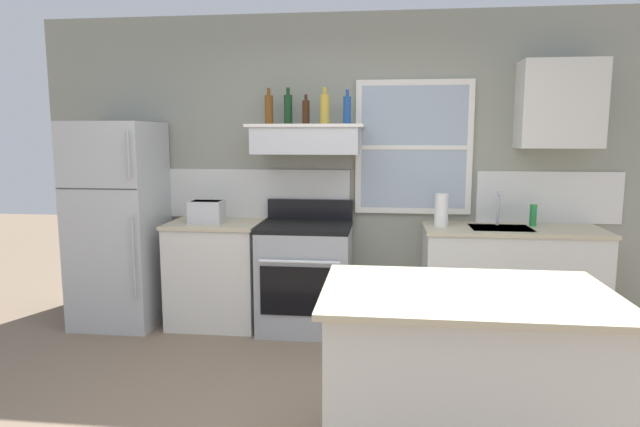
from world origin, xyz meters
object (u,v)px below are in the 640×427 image
Objects in this scene: bottle_brown_stout at (306,112)px; bottle_amber_wine at (269,109)px; paper_towel_roll at (441,210)px; dish_soap_bottle at (533,215)px; kitchen_island at (464,379)px; toaster at (207,211)px; stove_range at (306,276)px; refrigerator at (119,224)px; bottle_blue_liqueur at (347,110)px; bottle_champagne_gold_foil at (325,109)px; bottle_dark_green_wine at (288,109)px.

bottle_amber_wine is at bearing 173.23° from bottle_brown_stout.
paper_towel_roll is 1.50× the size of dish_soap_bottle.
bottle_brown_stout is at bearing 118.45° from kitchen_island.
paper_towel_roll is 0.19× the size of kitchen_island.
toaster is 1.01m from stove_range.
refrigerator is 1.70m from stove_range.
bottle_blue_liqueur is 1.14m from paper_towel_roll.
paper_towel_roll is (1.12, 0.04, 0.58)m from stove_range.
bottle_brown_stout is at bearing 162.44° from bottle_champagne_gold_foil.
bottle_brown_stout is 2.07m from dish_soap_bottle.
bottle_dark_green_wine is 2.75m from kitchen_island.
bottle_amber_wine is 1.70× the size of dish_soap_bottle.
kitchen_island is (-0.82, -2.00, -0.54)m from dish_soap_bottle.
bottle_champagne_gold_foil is (1.81, 0.08, 0.99)m from refrigerator.
bottle_dark_green_wine reaches higher than refrigerator.
bottle_blue_liqueur is 2.54m from kitchen_island.
toaster is at bearing -178.99° from stove_range.
dish_soap_bottle is at bearing -0.38° from bottle_dark_green_wine.
dish_soap_bottle is (0.76, 0.10, -0.04)m from paper_towel_roll.
refrigerator is at bearing -172.83° from bottle_amber_wine.
paper_towel_roll is (0.79, -0.08, -0.82)m from bottle_blue_liqueur.
bottle_blue_liqueur reaches higher than refrigerator.
bottle_champagne_gold_foil reaches higher than bottle_blue_liqueur.
bottle_dark_green_wine is 1.54m from paper_towel_roll.
bottle_amber_wine is 0.67m from bottle_blue_liqueur.
stove_range is 1.45m from bottle_blue_liqueur.
bottle_blue_liqueur is 1.06× the size of paper_towel_roll.
bottle_dark_green_wine reaches higher than kitchen_island.
bottle_champagne_gold_foil is 1.27m from paper_towel_roll.
paper_towel_roll is (1.46, -0.11, -0.83)m from bottle_amber_wine.
toaster is 0.96× the size of bottle_dark_green_wine.
bottle_amber_wine is 1.24× the size of bottle_brown_stout.
toaster is 1.10× the size of paper_towel_roll.
refrigerator is 1.79m from bottle_dark_green_wine.
dish_soap_bottle reaches higher than kitchen_island.
bottle_amber_wine reaches higher than bottle_champagne_gold_foil.
refrigerator is at bearing -175.82° from bottle_blue_liqueur.
refrigerator is 1.62× the size of stove_range.
stove_range is 1.96m from dish_soap_bottle.
refrigerator is 1.26× the size of kitchen_island.
stove_range is at bearing -161.39° from bottle_champagne_gold_foil.
bottle_champagne_gold_foil reaches higher than refrigerator.
toaster reaches higher than dish_soap_bottle.
bottle_champagne_gold_foil is 2.55m from kitchen_island.
refrigerator is at bearing -177.40° from dish_soap_bottle.
kitchen_island is at bearing -58.69° from bottle_dark_green_wine.
kitchen_island is (0.90, -1.92, -1.41)m from bottle_champagne_gold_foil.
refrigerator reaches higher than kitchen_island.
stove_range is at bearing -23.22° from bottle_amber_wine.
bottle_champagne_gold_foil reaches higher than dish_soap_bottle.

